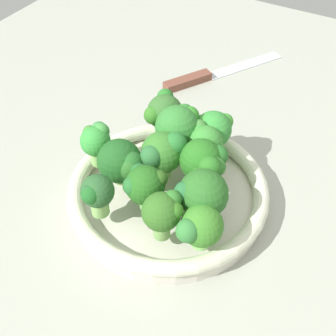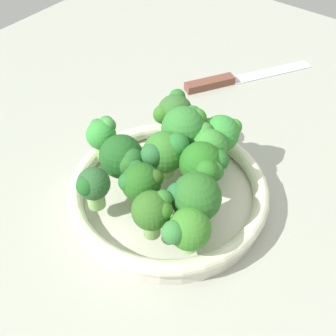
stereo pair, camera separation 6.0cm
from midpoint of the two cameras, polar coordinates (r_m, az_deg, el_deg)
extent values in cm
cube|color=#A6AA9B|center=(66.81, 6.99, -4.83)|extent=(130.00, 130.00, 2.50)
cylinder|color=silver|center=(64.39, 2.67, -4.01)|extent=(26.78, 26.78, 1.80)
torus|color=beige|center=(62.91, 2.73, -2.80)|extent=(27.90, 27.90, 2.20)
cylinder|color=#77B35D|center=(58.78, -0.37, -3.88)|extent=(1.89, 1.89, 2.28)
sphere|color=#25621C|center=(56.73, -0.39, -2.00)|extent=(5.09, 5.09, 5.09)
sphere|color=#2C561A|center=(56.01, 1.42, -1.38)|extent=(2.15, 2.15, 2.15)
sphere|color=#25682B|center=(56.13, -2.00, -1.92)|extent=(2.50, 2.50, 2.50)
sphere|color=#21612A|center=(57.64, -0.94, -0.32)|extent=(2.37, 2.37, 2.37)
cylinder|color=#85C35B|center=(69.16, 3.35, 4.96)|extent=(2.00, 2.00, 2.32)
sphere|color=#34682C|center=(67.36, 3.45, 6.86)|extent=(5.34, 5.34, 5.34)
sphere|color=#337323|center=(66.35, 1.89, 6.64)|extent=(2.73, 2.73, 2.73)
sphere|color=#287427|center=(68.49, 3.71, 8.75)|extent=(2.51, 2.51, 2.51)
cylinder|color=#90C868|center=(65.28, -5.54, 2.20)|extent=(1.95, 1.95, 2.74)
sphere|color=green|center=(63.48, -5.71, 4.03)|extent=(4.24, 4.24, 4.24)
sphere|color=#398640|center=(63.93, -5.11, 5.49)|extent=(2.17, 2.17, 2.17)
sphere|color=#3D8233|center=(64.09, -6.26, 5.17)|extent=(2.02, 2.02, 2.02)
sphere|color=#409240|center=(63.28, -4.87, 5.19)|extent=(2.30, 2.30, 2.30)
cylinder|color=#8FD068|center=(67.04, 9.00, 2.50)|extent=(1.86, 1.86, 1.64)
sphere|color=green|center=(65.38, 9.25, 4.17)|extent=(5.36, 5.36, 5.36)
sphere|color=#408D37|center=(64.70, 7.89, 5.20)|extent=(2.15, 2.15, 2.15)
sphere|color=green|center=(66.06, 10.84, 4.96)|extent=(2.44, 2.44, 2.44)
cylinder|color=#90DA6F|center=(54.92, 5.80, -9.42)|extent=(2.23, 2.23, 1.75)
sphere|color=#3A7F27|center=(52.89, 6.00, -7.78)|extent=(5.13, 5.13, 5.13)
sphere|color=#337C36|center=(51.48, 4.06, -8.23)|extent=(2.82, 2.82, 2.82)
sphere|color=#2F8729|center=(52.00, 4.39, -7.72)|extent=(2.34, 2.34, 2.34)
cylinder|color=#81B65E|center=(55.51, 0.90, -7.39)|extent=(2.10, 2.10, 2.79)
sphere|color=#326621|center=(53.23, 0.94, -5.42)|extent=(4.77, 4.77, 4.77)
sphere|color=#33711F|center=(52.35, 2.64, -5.54)|extent=(2.25, 2.25, 2.25)
sphere|color=#2E7228|center=(52.88, 2.63, -4.09)|extent=(2.24, 2.24, 2.24)
cylinder|color=#95D66C|center=(57.13, 6.42, -6.01)|extent=(2.24, 2.24, 2.46)
sphere|color=#2A6725|center=(54.68, 6.68, -3.84)|extent=(6.20, 6.20, 6.20)
sphere|color=#316E25|center=(55.93, 6.54, -1.89)|extent=(2.86, 2.86, 2.86)
sphere|color=#256632|center=(54.00, 4.43, -3.43)|extent=(2.85, 2.85, 2.85)
cylinder|color=#90BD5F|center=(62.68, -3.00, -0.53)|extent=(2.14, 2.14, 1.61)
sphere|color=#1E561F|center=(60.77, -3.10, 1.32)|extent=(6.01, 6.01, 6.01)
sphere|color=#246225|center=(59.29, -1.81, 0.88)|extent=(3.42, 3.42, 3.42)
sphere|color=#2B6524|center=(59.18, -2.01, 0.43)|extent=(3.32, 3.32, 3.32)
cylinder|color=#84D05B|center=(64.11, 7.70, 0.70)|extent=(2.35, 2.35, 2.25)
sphere|color=#3B8C35|center=(62.26, 7.94, 2.53)|extent=(4.98, 4.98, 4.98)
sphere|color=#3A8F38|center=(62.27, 7.19, 4.01)|extent=(2.04, 2.04, 2.04)
sphere|color=green|center=(60.04, 7.06, 2.34)|extent=(2.25, 2.25, 2.25)
sphere|color=#408637|center=(63.03, 7.21, 4.37)|extent=(2.85, 2.85, 2.85)
cylinder|color=#8BC368|center=(58.81, -6.15, -3.92)|extent=(2.32, 2.32, 2.65)
sphere|color=#295A2B|center=(56.83, -6.36, -2.11)|extent=(4.23, 4.23, 4.23)
sphere|color=#1E6022|center=(55.92, -7.23, -2.41)|extent=(2.52, 2.52, 2.52)
sphere|color=#245829|center=(55.82, -7.48, -2.01)|extent=(1.79, 1.79, 1.79)
cylinder|color=#9BCD6C|center=(62.74, 2.26, -0.10)|extent=(2.59, 2.59, 2.14)
sphere|color=#35782A|center=(60.72, 2.33, 1.87)|extent=(5.74, 5.74, 5.74)
sphere|color=#27722D|center=(59.66, 4.06, 2.81)|extent=(3.18, 3.18, 3.18)
sphere|color=#2B6832|center=(59.06, 0.87, 1.49)|extent=(3.12, 3.12, 3.12)
cylinder|color=#9BD466|center=(61.09, 7.16, -1.81)|extent=(2.42, 2.42, 2.49)
sphere|color=#266D1E|center=(58.90, 7.42, 0.28)|extent=(5.72, 5.72, 5.72)
sphere|color=#266B26|center=(59.25, 9.34, 0.98)|extent=(2.87, 2.87, 2.87)
sphere|color=#297022|center=(56.61, 7.94, -0.57)|extent=(2.96, 2.96, 2.96)
sphere|color=#307328|center=(57.45, 8.77, -0.58)|extent=(2.56, 2.56, 2.56)
cylinder|color=#84C15F|center=(65.74, 4.52, 2.57)|extent=(2.55, 2.55, 2.63)
sphere|color=#327C31|center=(63.55, 4.69, 4.83)|extent=(6.31, 6.31, 6.31)
sphere|color=#338828|center=(63.83, 6.35, 6.11)|extent=(2.81, 2.81, 2.81)
sphere|color=#307C2F|center=(64.10, 5.74, 6.54)|extent=(2.67, 2.67, 2.67)
cube|color=silver|center=(93.77, 14.64, 11.52)|extent=(15.94, 10.91, 0.40)
cube|color=brown|center=(87.17, 7.26, 10.40)|extent=(9.38, 6.79, 1.50)
camera|label=1|loc=(0.03, -87.13, 2.80)|focal=48.60mm
camera|label=2|loc=(0.03, 92.87, -2.80)|focal=48.60mm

